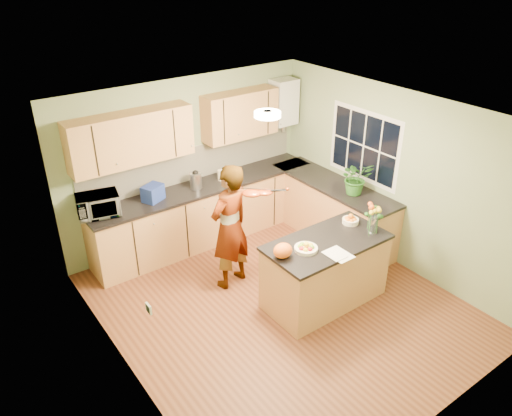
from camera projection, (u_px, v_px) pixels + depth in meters
floor at (280, 305)px, 6.44m from camera, size 4.50×4.50×0.00m
ceiling at (285, 118)px, 5.27m from camera, size 4.00×4.50×0.02m
wall_back at (188, 161)px, 7.46m from camera, size 4.00×0.02×2.50m
wall_front at (447, 325)px, 4.25m from camera, size 4.00×0.02×2.50m
wall_left at (121, 281)px, 4.81m from camera, size 0.02×4.50×2.50m
wall_right at (394, 179)px, 6.90m from camera, size 0.02×4.50×2.50m
back_counter at (206, 213)px, 7.66m from camera, size 3.64×0.62×0.94m
right_counter at (332, 211)px, 7.71m from camera, size 0.62×2.24×0.94m
splashback at (194, 163)px, 7.52m from camera, size 3.60×0.02×0.52m
upper_cabinets at (180, 128)px, 6.96m from camera, size 3.20×0.34×0.70m
boiler at (284, 102)px, 7.93m from camera, size 0.40×0.30×0.86m
window_right at (364, 146)px, 7.18m from camera, size 0.01×1.30×1.05m
light_switch at (149, 309)px, 4.37m from camera, size 0.02×0.09×0.09m
ceiling_lamp at (267, 114)px, 5.50m from camera, size 0.30×0.30×0.07m
peninsula_island at (325, 271)px, 6.32m from camera, size 1.57×0.80×0.90m
fruit_dish at (306, 247)px, 5.91m from camera, size 0.28×0.28×0.10m
orange_bowl at (351, 219)px, 6.48m from camera, size 0.21×0.21×0.12m
flower_vase at (375, 211)px, 6.15m from camera, size 0.26×0.26×0.47m
orange_bag at (283, 251)px, 5.76m from camera, size 0.27×0.25×0.18m
papers at (339, 254)px, 5.85m from camera, size 0.23×0.32×0.01m
violinist at (230, 227)px, 6.47m from camera, size 0.71×0.55×1.74m
violin at (252, 193)px, 6.17m from camera, size 0.64×0.55×0.16m
microwave at (98, 205)px, 6.55m from camera, size 0.61×0.48×0.30m
blue_box at (153, 193)px, 6.94m from camera, size 0.35×0.31×0.23m
kettle at (196, 180)px, 7.28m from camera, size 0.17×0.17×0.33m
jar_cream at (221, 175)px, 7.56m from camera, size 0.14×0.14×0.16m
jar_white at (230, 174)px, 7.59m from camera, size 0.11×0.11×0.15m
potted_plant at (356, 178)px, 7.08m from camera, size 0.56×0.53×0.49m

